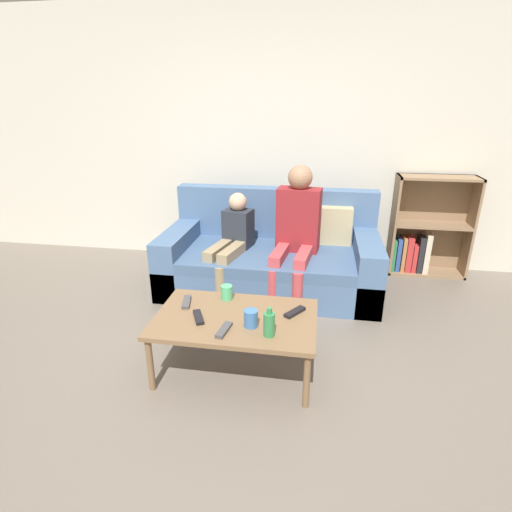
{
  "coord_description": "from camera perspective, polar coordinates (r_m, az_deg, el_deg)",
  "views": [
    {
      "loc": [
        0.51,
        -1.84,
        1.69
      ],
      "look_at": [
        0.05,
        0.98,
        0.57
      ],
      "focal_mm": 28.0,
      "sensor_mm": 36.0,
      "label": 1
    }
  ],
  "objects": [
    {
      "name": "person_child",
      "position": [
        3.64,
        -3.52,
        2.43
      ],
      "size": [
        0.38,
        0.71,
        0.9
      ],
      "rotation": [
        0.0,
        0.0,
        -0.23
      ],
      "color": "#9E8966",
      "rests_on": "ground_plane"
    },
    {
      "name": "coffee_table",
      "position": [
        2.6,
        -2.94,
        -9.34
      ],
      "size": [
        1.03,
        0.65,
        0.4
      ],
      "color": "brown",
      "rests_on": "ground_plane"
    },
    {
      "name": "couch",
      "position": [
        3.8,
        2.23,
        -0.35
      ],
      "size": [
        1.97,
        1.0,
        0.88
      ],
      "color": "#4C6B93",
      "rests_on": "ground_plane"
    },
    {
      "name": "tv_remote_1",
      "position": [
        2.58,
        -8.24,
        -8.63
      ],
      "size": [
        0.12,
        0.17,
        0.02
      ],
      "rotation": [
        0.0,
        0.0,
        0.44
      ],
      "color": "black",
      "rests_on": "coffee_table"
    },
    {
      "name": "person_adult",
      "position": [
        3.57,
        5.85,
        4.56
      ],
      "size": [
        0.42,
        0.71,
        1.17
      ],
      "rotation": [
        0.0,
        0.0,
        -0.12
      ],
      "color": "#C6474C",
      "rests_on": "ground_plane"
    },
    {
      "name": "bookshelf",
      "position": [
        4.41,
        22.89,
        2.99
      ],
      "size": [
        0.75,
        0.28,
        1.0
      ],
      "color": "#8E7051",
      "rests_on": "ground_plane"
    },
    {
      "name": "wall_back",
      "position": [
        4.28,
        2.48,
        16.26
      ],
      "size": [
        12.0,
        0.06,
        2.6
      ],
      "color": "beige",
      "rests_on": "ground_plane"
    },
    {
      "name": "cup_far",
      "position": [
        2.77,
        -4.2,
        -5.2
      ],
      "size": [
        0.08,
        0.08,
        0.1
      ],
      "color": "#4CB77A",
      "rests_on": "coffee_table"
    },
    {
      "name": "ground_plane",
      "position": [
        2.55,
        -4.98,
        -20.16
      ],
      "size": [
        22.0,
        22.0,
        0.0
      ],
      "primitive_type": "plane",
      "color": "#70665B"
    },
    {
      "name": "cup_near",
      "position": [
        2.45,
        -0.73,
        -8.9
      ],
      "size": [
        0.09,
        0.09,
        0.11
      ],
      "color": "#3D70B2",
      "rests_on": "coffee_table"
    },
    {
      "name": "tv_remote_2",
      "position": [
        2.62,
        5.56,
        -7.97
      ],
      "size": [
        0.14,
        0.17,
        0.02
      ],
      "rotation": [
        0.0,
        0.0,
        -0.61
      ],
      "color": "black",
      "rests_on": "coffee_table"
    },
    {
      "name": "bottle",
      "position": [
        2.35,
        1.89,
        -9.67
      ],
      "size": [
        0.07,
        0.07,
        0.18
      ],
      "color": "#33844C",
      "rests_on": "coffee_table"
    },
    {
      "name": "tv_remote_0",
      "position": [
        2.76,
        -9.89,
        -6.51
      ],
      "size": [
        0.08,
        0.18,
        0.02
      ],
      "rotation": [
        0.0,
        0.0,
        0.22
      ],
      "color": "#47474C",
      "rests_on": "coffee_table"
    },
    {
      "name": "tv_remote_3",
      "position": [
        2.43,
        -4.61,
        -10.48
      ],
      "size": [
        0.07,
        0.18,
        0.02
      ],
      "rotation": [
        0.0,
        0.0,
        -0.15
      ],
      "color": "#47474C",
      "rests_on": "coffee_table"
    }
  ]
}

